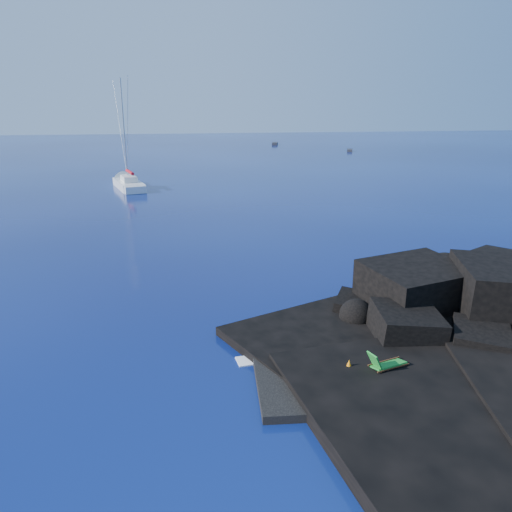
% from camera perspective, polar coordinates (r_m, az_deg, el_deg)
% --- Properties ---
extents(ground, '(400.00, 400.00, 0.00)m').
position_cam_1_polar(ground, '(20.73, -0.28, -15.56)').
color(ground, '#030430').
rests_on(ground, ground).
extents(headland, '(24.00, 24.00, 3.60)m').
position_cam_1_polar(headland, '(28.17, 25.75, -8.19)').
color(headland, black).
rests_on(headland, ground).
extents(beach, '(9.08, 6.86, 0.70)m').
position_cam_1_polar(beach, '(22.27, 11.26, -13.45)').
color(beach, black).
rests_on(beach, ground).
extents(surf_foam, '(10.00, 8.00, 0.06)m').
position_cam_1_polar(surf_foam, '(26.15, 8.63, -8.52)').
color(surf_foam, white).
rests_on(surf_foam, ground).
extents(sailboat, '(6.12, 14.45, 14.83)m').
position_cam_1_polar(sailboat, '(72.97, -14.32, 7.52)').
color(sailboat, silver).
rests_on(sailboat, ground).
extents(deck_chair, '(1.84, 1.16, 1.17)m').
position_cam_1_polar(deck_chair, '(21.97, 14.96, -11.38)').
color(deck_chair, '#1C8029').
rests_on(deck_chair, beach).
extents(towel, '(1.82, 1.33, 0.04)m').
position_cam_1_polar(towel, '(21.18, 6.14, -13.73)').
color(towel, white).
rests_on(towel, beach).
extents(sunbather, '(1.63, 0.98, 0.24)m').
position_cam_1_polar(sunbather, '(21.11, 6.15, -13.40)').
color(sunbather, tan).
rests_on(sunbather, towel).
extents(marker_cone, '(0.43, 0.43, 0.56)m').
position_cam_1_polar(marker_cone, '(21.79, 10.57, -12.22)').
color(marker_cone, orange).
rests_on(marker_cone, beach).
extents(distant_boat_a, '(2.87, 5.24, 0.67)m').
position_cam_1_polar(distant_boat_a, '(152.52, 2.17, 12.59)').
color(distant_boat_a, '#242328').
rests_on(distant_boat_a, ground).
extents(distant_boat_b, '(2.75, 4.41, 0.56)m').
position_cam_1_polar(distant_boat_b, '(131.71, 10.66, 11.66)').
color(distant_boat_b, '#242328').
rests_on(distant_boat_b, ground).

